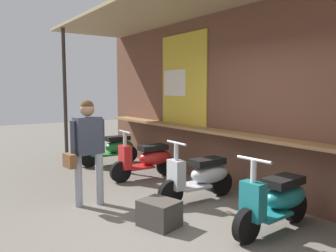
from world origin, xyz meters
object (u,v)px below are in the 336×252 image
(scooter_green, at_px, (113,148))
(scooter_red, at_px, (148,159))
(shopper_with_handbag, at_px, (87,143))
(merchandise_crate, at_px, (159,213))
(scooter_silver, at_px, (201,176))
(scooter_teal, at_px, (277,199))

(scooter_green, height_order, scooter_red, same)
(scooter_red, distance_m, shopper_with_handbag, 1.87)
(scooter_red, distance_m, merchandise_crate, 2.41)
(scooter_silver, height_order, scooter_teal, same)
(scooter_silver, bearing_deg, scooter_green, -88.43)
(scooter_silver, xyz_separation_m, merchandise_crate, (0.50, -1.13, -0.22))
(scooter_red, bearing_deg, scooter_green, -86.88)
(scooter_green, height_order, merchandise_crate, scooter_green)
(scooter_silver, relative_size, shopper_with_handbag, 0.89)
(scooter_green, distance_m, scooter_silver, 3.16)
(scooter_green, bearing_deg, scooter_teal, 91.71)
(scooter_silver, height_order, merchandise_crate, scooter_silver)
(scooter_red, relative_size, scooter_teal, 1.00)
(scooter_teal, bearing_deg, merchandise_crate, -43.23)
(merchandise_crate, bearing_deg, scooter_teal, 50.45)
(scooter_red, bearing_deg, shopper_with_handbag, 31.41)
(scooter_red, height_order, shopper_with_handbag, shopper_with_handbag)
(shopper_with_handbag, bearing_deg, merchandise_crate, 13.91)
(shopper_with_handbag, xyz_separation_m, merchandise_crate, (1.27, 0.44, -0.78))
(scooter_green, distance_m, shopper_with_handbag, 2.92)
(scooter_red, bearing_deg, merchandise_crate, 65.05)
(scooter_green, bearing_deg, scooter_red, 91.71)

